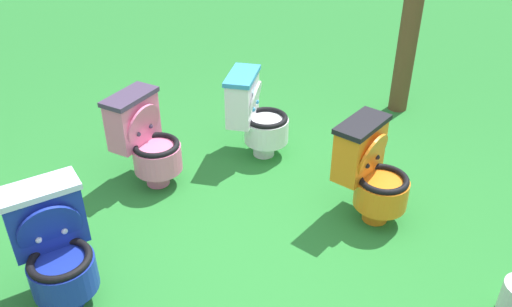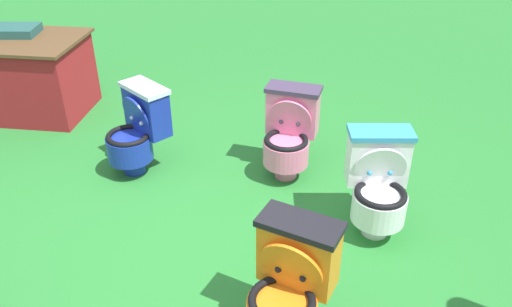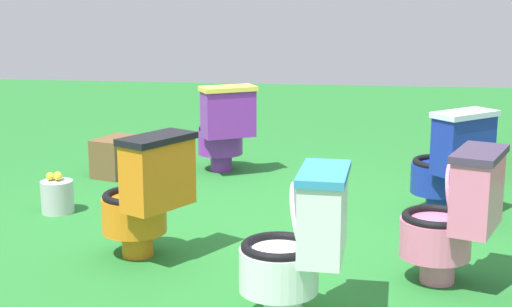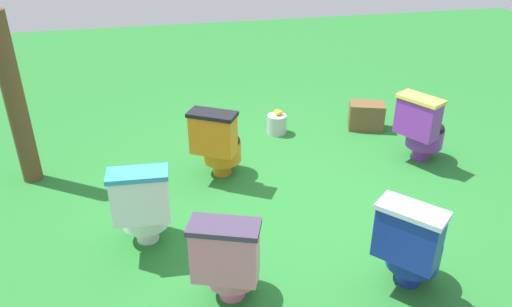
% 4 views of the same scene
% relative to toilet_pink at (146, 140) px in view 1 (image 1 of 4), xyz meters
% --- Properties ---
extents(ground, '(14.00, 14.00, 0.00)m').
position_rel_toilet_pink_xyz_m(ground, '(-0.80, -0.96, -0.37)').
color(ground, '#26752D').
extents(toilet_pink, '(0.55, 0.60, 0.73)m').
position_rel_toilet_pink_xyz_m(toilet_pink, '(0.00, 0.00, 0.00)').
color(toilet_pink, pink).
rests_on(toilet_pink, ground).
extents(toilet_orange, '(0.60, 0.63, 0.73)m').
position_rel_toilet_pink_xyz_m(toilet_orange, '(-0.18, -1.67, 0.00)').
color(toilet_orange, orange).
rests_on(toilet_orange, ground).
extents(toilet_white, '(0.45, 0.51, 0.73)m').
position_rel_toilet_pink_xyz_m(toilet_white, '(0.53, -0.75, 0.00)').
color(toilet_white, white).
rests_on(toilet_white, ground).
extents(toilet_blue, '(0.64, 0.63, 0.73)m').
position_rel_toilet_pink_xyz_m(toilet_blue, '(-1.23, 0.11, 0.00)').
color(toilet_blue, '#192D9E').
rests_on(toilet_blue, ground).
extents(wooden_post, '(0.18, 0.18, 1.62)m').
position_rel_toilet_pink_xyz_m(wooden_post, '(1.59, -2.02, 0.44)').
color(wooden_post, brown).
rests_on(wooden_post, ground).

